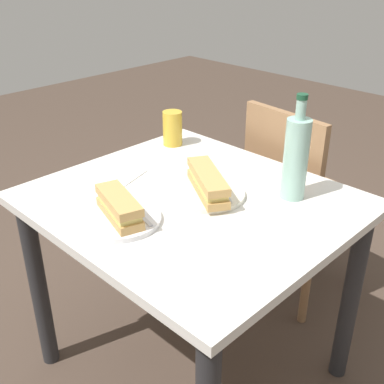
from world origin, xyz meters
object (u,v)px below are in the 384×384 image
object	(u,v)px
baguette_sandwich_near	(119,207)
baguette_sandwich_far	(208,182)
plate_near	(120,219)
plate_far	(208,194)
water_bottle	(296,157)
dining_table	(192,231)
knife_far	(223,187)
chair_far	(295,193)
beer_glass	(173,128)
knife_near	(136,210)

from	to	relation	value
baguette_sandwich_near	baguette_sandwich_far	size ratio (longest dim) A/B	0.85
plate_near	baguette_sandwich_near	xyz separation A→B (m)	(-0.00, 0.00, 0.04)
plate_far	water_bottle	distance (m)	0.29
dining_table	knife_far	bearing A→B (deg)	64.11
baguette_sandwich_near	water_bottle	distance (m)	0.55
chair_far	baguette_sandwich_near	size ratio (longest dim) A/B	4.06
plate_far	baguette_sandwich_far	size ratio (longest dim) A/B	0.93
dining_table	water_bottle	size ratio (longest dim) A/B	2.85
plate_far	water_bottle	bearing A→B (deg)	43.91
plate_far	baguette_sandwich_far	world-z (taller)	baguette_sandwich_far
plate_far	baguette_sandwich_far	xyz separation A→B (m)	(0.00, 0.00, 0.04)
dining_table	beer_glass	distance (m)	0.49
baguette_sandwich_near	knife_near	xyz separation A→B (m)	(0.00, 0.05, -0.03)
dining_table	baguette_sandwich_near	bearing A→B (deg)	-100.04
baguette_sandwich_near	plate_far	size ratio (longest dim) A/B	0.92
baguette_sandwich_far	water_bottle	distance (m)	0.28
water_bottle	beer_glass	bearing A→B (deg)	175.96
plate_far	beer_glass	world-z (taller)	beer_glass
baguette_sandwich_far	water_bottle	xyz separation A→B (m)	(0.19, 0.18, 0.09)
baguette_sandwich_near	knife_near	distance (m)	0.06
knife_near	baguette_sandwich_far	bearing A→B (deg)	74.28
knife_far	chair_far	bearing A→B (deg)	95.93
dining_table	baguette_sandwich_far	size ratio (longest dim) A/B	3.69
dining_table	baguette_sandwich_near	distance (m)	0.30
baguette_sandwich_near	plate_far	bearing A→B (deg)	76.22
water_bottle	baguette_sandwich_near	bearing A→B (deg)	-118.94
baguette_sandwich_near	knife_far	xyz separation A→B (m)	(0.09, 0.34, -0.03)
chair_far	knife_near	xyz separation A→B (m)	(-0.03, -0.81, 0.24)
plate_near	knife_near	xyz separation A→B (m)	(0.00, 0.05, 0.01)
plate_far	beer_glass	size ratio (longest dim) A/B	1.76
knife_far	beer_glass	world-z (taller)	beer_glass
plate_near	water_bottle	size ratio (longest dim) A/B	0.72
water_bottle	knife_near	bearing A→B (deg)	-121.48
plate_near	knife_near	world-z (taller)	knife_near
baguette_sandwich_far	water_bottle	size ratio (longest dim) A/B	0.77
plate_near	baguette_sandwich_far	world-z (taller)	baguette_sandwich_far
baguette_sandwich_near	plate_far	world-z (taller)	baguette_sandwich_near
plate_far	knife_far	size ratio (longest dim) A/B	1.54
plate_near	baguette_sandwich_far	size ratio (longest dim) A/B	0.93
knife_near	baguette_sandwich_far	distance (m)	0.25
chair_far	baguette_sandwich_near	distance (m)	0.90
chair_far	plate_near	world-z (taller)	chair_far
beer_glass	knife_far	bearing A→B (deg)	-22.60
dining_table	knife_far	distance (m)	0.17
chair_far	plate_near	bearing A→B (deg)	-92.31
knife_far	baguette_sandwich_far	bearing A→B (deg)	-109.55
plate_near	plate_far	distance (m)	0.30
plate_near	beer_glass	world-z (taller)	beer_glass
chair_far	baguette_sandwich_far	xyz separation A→B (m)	(0.04, -0.57, 0.27)
baguette_sandwich_near	knife_near	size ratio (longest dim) A/B	1.22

